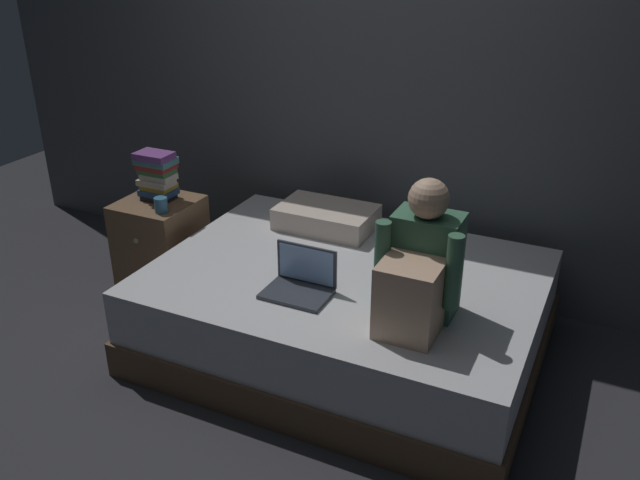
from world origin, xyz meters
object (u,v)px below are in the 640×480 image
object	(u,v)px
bed	(346,311)
laptop	(301,282)
nightstand	(162,246)
pillow	(326,217)
person_sitting	(420,270)
book_stack	(157,175)
mug	(161,205)

from	to	relation	value
bed	laptop	bearing A→B (deg)	-111.30
nightstand	pillow	xyz separation A→B (m)	(0.97, 0.33, 0.25)
person_sitting	laptop	bearing A→B (deg)	-179.02
nightstand	pillow	distance (m)	1.06
person_sitting	pillow	size ratio (longest dim) A/B	1.17
person_sitting	book_stack	size ratio (longest dim) A/B	2.21
bed	pillow	bearing A→B (deg)	126.02
bed	nightstand	xyz separation A→B (m)	(-1.30, 0.12, 0.06)
nightstand	person_sitting	size ratio (longest dim) A/B	0.91
laptop	mug	bearing A→B (deg)	164.26
nightstand	pillow	size ratio (longest dim) A/B	1.07
nightstand	bed	bearing A→B (deg)	-5.28
nightstand	mug	bearing A→B (deg)	-42.69
nightstand	person_sitting	world-z (taller)	person_sitting
nightstand	pillow	world-z (taller)	pillow
bed	pillow	distance (m)	0.64
person_sitting	bed	bearing A→B (deg)	148.62
nightstand	book_stack	distance (m)	0.46
laptop	mug	world-z (taller)	laptop
nightstand	person_sitting	xyz separation A→B (m)	(1.77, -0.41, 0.43)
laptop	book_stack	bearing A→B (deg)	159.00
bed	book_stack	xyz separation A→B (m)	(-1.31, 0.16, 0.51)
book_stack	mug	world-z (taller)	book_stack
person_sitting	book_stack	bearing A→B (deg)	165.86
laptop	book_stack	xyz separation A→B (m)	(-1.20, 0.46, 0.21)
nightstand	mug	distance (m)	0.39
pillow	book_stack	xyz separation A→B (m)	(-0.99, -0.29, 0.20)
nightstand	laptop	distance (m)	1.28
nightstand	laptop	size ratio (longest dim) A/B	1.87
nightstand	book_stack	size ratio (longest dim) A/B	2.01
pillow	book_stack	size ratio (longest dim) A/B	1.89
laptop	pillow	distance (m)	0.78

